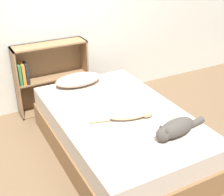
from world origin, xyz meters
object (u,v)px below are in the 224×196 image
(cat_light, at_px, (132,113))
(cat_dark, at_px, (176,128))
(bed, at_px, (119,133))
(bookshelf, at_px, (49,76))
(pillow, at_px, (78,80))

(cat_light, relative_size, cat_dark, 1.05)
(bed, distance_m, bookshelf, 1.40)
(cat_light, bearing_deg, pillow, 115.15)
(bed, relative_size, bookshelf, 2.16)
(bed, height_order, cat_dark, cat_dark)
(cat_light, bearing_deg, cat_dark, -50.65)
(bed, bearing_deg, bookshelf, 103.95)
(cat_dark, xyz_separation_m, bookshelf, (-0.58, 1.94, -0.10))
(cat_dark, relative_size, bookshelf, 0.63)
(bed, bearing_deg, cat_light, -69.88)
(pillow, distance_m, cat_dark, 1.49)
(bed, xyz_separation_m, cat_dark, (0.25, -0.61, 0.33))
(bed, height_order, bookshelf, bookshelf)
(bookshelf, bearing_deg, cat_dark, -73.25)
(cat_light, distance_m, bookshelf, 1.55)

